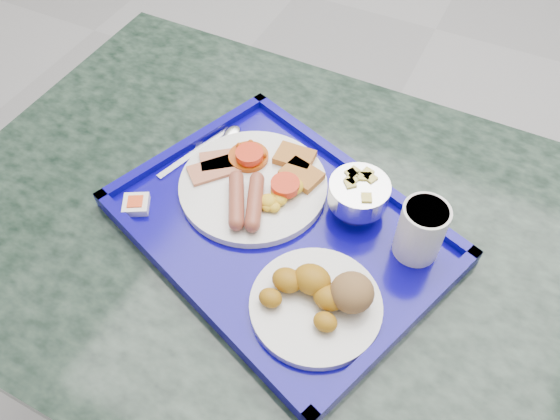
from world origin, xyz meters
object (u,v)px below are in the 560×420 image
object	(u,v)px
tray	(280,229)
fruit_bowl	(359,193)
juice_cup	(421,229)
main_plate	(257,183)
table	(299,295)
bread_plate	(321,298)

from	to	relation	value
tray	fruit_bowl	distance (m)	0.13
juice_cup	main_plate	bearing A→B (deg)	179.43
table	fruit_bowl	size ratio (longest dim) A/B	12.89
juice_cup	tray	bearing A→B (deg)	-165.63
table	fruit_bowl	xyz separation A→B (m)	(0.06, 0.07, 0.24)
bread_plate	table	bearing A→B (deg)	125.52
tray	juice_cup	bearing A→B (deg)	14.37
tray	juice_cup	world-z (taller)	juice_cup
table	bread_plate	bearing A→B (deg)	-54.48
main_plate	bread_plate	bearing A→B (deg)	-40.18
main_plate	juice_cup	world-z (taller)	juice_cup
tray	main_plate	size ratio (longest dim) A/B	2.43
table	juice_cup	size ratio (longest dim) A/B	12.68
table	main_plate	world-z (taller)	main_plate
tray	table	bearing A→B (deg)	19.89
table	fruit_bowl	distance (m)	0.26
table	bread_plate	world-z (taller)	bread_plate
fruit_bowl	juice_cup	xyz separation A→B (m)	(0.10, -0.03, 0.01)
table	fruit_bowl	bearing A→B (deg)	49.21
fruit_bowl	juice_cup	world-z (taller)	juice_cup
juice_cup	table	bearing A→B (deg)	-166.74
tray	juice_cup	size ratio (longest dim) A/B	6.18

